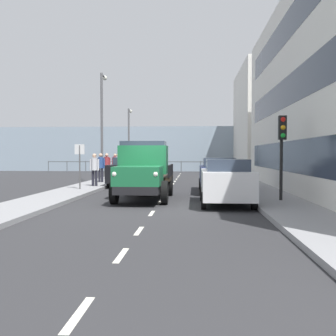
{
  "coord_description": "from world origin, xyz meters",
  "views": [
    {
      "loc": [
        -1.37,
        14.24,
        1.9
      ],
      "look_at": [
        0.15,
        -8.52,
        1.11
      ],
      "focal_mm": 42.43,
      "sensor_mm": 36.0,
      "label": 1
    }
  ],
  "objects": [
    {
      "name": "ground_plane",
      "position": [
        0.0,
        -7.73,
        0.0
      ],
      "size": [
        80.0,
        80.0,
        0.0
      ],
      "primitive_type": "plane",
      "color": "#2D2D30"
    },
    {
      "name": "sidewalk_left",
      "position": [
        -4.57,
        -7.73,
        0.07
      ],
      "size": [
        2.13,
        38.83,
        0.15
      ],
      "primitive_type": "cube",
      "color": "gray",
      "rests_on": "ground_plane"
    },
    {
      "name": "sidewalk_right",
      "position": [
        4.57,
        -7.73,
        0.07
      ],
      "size": [
        2.13,
        38.83,
        0.15
      ],
      "primitive_type": "cube",
      "color": "gray",
      "rests_on": "ground_plane"
    },
    {
      "name": "road_centreline_markings",
      "position": [
        0.0,
        -7.32,
        0.0
      ],
      "size": [
        0.12,
        35.12,
        0.01
      ],
      "color": "silver",
      "rests_on": "ground_plane"
    },
    {
      "name": "building_far_block",
      "position": [
        -8.8,
        -24.03,
        4.97
      ],
      "size": [
        6.33,
        11.84,
        9.94
      ],
      "color": "silver",
      "rests_on": "ground_plane"
    },
    {
      "name": "sea_horizon",
      "position": [
        0.0,
        -30.15,
        2.5
      ],
      "size": [
        80.0,
        0.8,
        5.0
      ],
      "primitive_type": "cube",
      "color": "#8C9EAD",
      "rests_on": "ground_plane"
    },
    {
      "name": "seawall_railing",
      "position": [
        -0.0,
        -26.55,
        0.92
      ],
      "size": [
        28.08,
        0.08,
        1.2
      ],
      "color": "#4C5156",
      "rests_on": "ground_plane"
    },
    {
      "name": "truck_vintage_green",
      "position": [
        0.72,
        -1.97,
        1.18
      ],
      "size": [
        2.17,
        5.64,
        2.43
      ],
      "color": "black",
      "rests_on": "ground_plane"
    },
    {
      "name": "car_white_kerbside_near",
      "position": [
        -2.55,
        -0.59,
        0.89
      ],
      "size": [
        1.9,
        3.86,
        1.72
      ],
      "color": "white",
      "rests_on": "ground_plane"
    },
    {
      "name": "car_navy_kerbside_1",
      "position": [
        -2.55,
        -5.72,
        0.9
      ],
      "size": [
        1.89,
        4.55,
        1.72
      ],
      "color": "navy",
      "rests_on": "ground_plane"
    },
    {
      "name": "car_black_oppositeside_0",
      "position": [
        2.55,
        -9.34,
        0.9
      ],
      "size": [
        1.98,
        4.66,
        1.72
      ],
      "color": "black",
      "rests_on": "ground_plane"
    },
    {
      "name": "car_teal_oppositeside_1",
      "position": [
        2.55,
        -15.36,
        0.9
      ],
      "size": [
        1.98,
        4.37,
        1.72
      ],
      "color": "#1E6670",
      "rests_on": "ground_plane"
    },
    {
      "name": "pedestrian_couple_a",
      "position": [
        4.13,
        -7.27,
        1.21
      ],
      "size": [
        0.53,
        0.34,
        1.79
      ],
      "color": "black",
      "rests_on": "sidewalk_right"
    },
    {
      "name": "pedestrian_near_railing",
      "position": [
        4.51,
        -10.3,
        1.22
      ],
      "size": [
        0.53,
        0.34,
        1.81
      ],
      "color": "black",
      "rests_on": "sidewalk_right"
    },
    {
      "name": "pedestrian_in_dark_coat",
      "position": [
        4.77,
        -13.15,
        1.22
      ],
      "size": [
        0.53,
        0.34,
        1.81
      ],
      "color": "#4C473D",
      "rests_on": "sidewalk_right"
    },
    {
      "name": "pedestrian_couple_b",
      "position": [
        4.54,
        -16.04,
        1.22
      ],
      "size": [
        0.53,
        0.34,
        1.8
      ],
      "color": "#383342",
      "rests_on": "sidewalk_right"
    },
    {
      "name": "pedestrian_by_lamp",
      "position": [
        5.27,
        -18.54,
        1.22
      ],
      "size": [
        0.53,
        0.34,
        1.8
      ],
      "color": "#383342",
      "rests_on": "sidewalk_right"
    },
    {
      "name": "traffic_light_near",
      "position": [
        -4.67,
        -1.01,
        2.47
      ],
      "size": [
        0.28,
        0.41,
        3.2
      ],
      "color": "black",
      "rests_on": "sidewalk_left"
    },
    {
      "name": "lamp_post_promenade",
      "position": [
        4.62,
        -11.25,
        4.28
      ],
      "size": [
        0.32,
        1.14,
        6.99
      ],
      "color": "#59595B",
      "rests_on": "sidewalk_right"
    },
    {
      "name": "lamp_post_far",
      "position": [
        4.49,
        -21.08,
        3.67
      ],
      "size": [
        0.32,
        1.14,
        5.83
      ],
      "color": "#59595B",
      "rests_on": "sidewalk_right"
    },
    {
      "name": "street_sign",
      "position": [
        4.4,
        -5.35,
        1.68
      ],
      "size": [
        0.5,
        0.07,
        2.25
      ],
      "color": "#4C4C4C",
      "rests_on": "sidewalk_right"
    }
  ]
}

